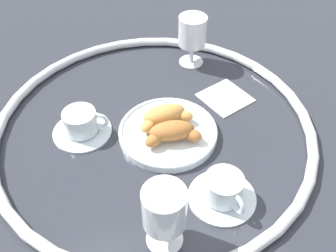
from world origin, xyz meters
TOP-DOWN VIEW (x-y plane):
  - ground_plane at (0.00, 0.00)m, footprint 2.20×2.20m
  - table_chrome_rim at (0.00, 0.00)m, footprint 0.74×0.74m
  - pastry_plate at (-0.03, 0.03)m, footprint 0.23×0.23m
  - croissant_large at (-0.03, 0.00)m, footprint 0.14×0.07m
  - croissant_small at (-0.03, 0.06)m, footprint 0.14×0.07m
  - coffee_cup_near at (0.16, -0.04)m, footprint 0.14×0.14m
  - coffee_cup_far at (-0.07, 0.23)m, footprint 0.14×0.14m
  - juice_glass_left at (0.06, 0.28)m, footprint 0.08×0.08m
  - juice_glass_right at (-0.18, -0.23)m, footprint 0.08×0.08m
  - sugar_packet at (0.03, 0.19)m, footprint 0.05×0.03m
  - folded_napkin at (-0.20, -0.05)m, footprint 0.14×0.14m

SIDE VIEW (x-z plane):
  - ground_plane at x=0.00m, z-range 0.00..0.00m
  - folded_napkin at x=-0.20m, z-range 0.00..0.01m
  - sugar_packet at x=0.03m, z-range 0.00..0.01m
  - pastry_plate at x=-0.03m, z-range 0.00..0.02m
  - table_chrome_rim at x=0.00m, z-range 0.00..0.02m
  - coffee_cup_near at x=0.16m, z-range 0.00..0.06m
  - coffee_cup_far at x=-0.07m, z-range 0.00..0.06m
  - croissant_large at x=-0.03m, z-range 0.02..0.06m
  - croissant_small at x=-0.03m, z-range 0.02..0.06m
  - juice_glass_right at x=-0.18m, z-range 0.02..0.16m
  - juice_glass_left at x=0.06m, z-range 0.03..0.17m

